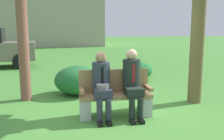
{
  "coord_description": "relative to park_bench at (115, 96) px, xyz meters",
  "views": [
    {
      "loc": [
        -1.0,
        -4.77,
        1.73
      ],
      "look_at": [
        -0.11,
        0.34,
        0.85
      ],
      "focal_mm": 40.95,
      "sensor_mm": 36.0,
      "label": 1
    }
  ],
  "objects": [
    {
      "name": "seated_man_right",
      "position": [
        0.32,
        -0.12,
        0.33
      ],
      "size": [
        0.34,
        0.72,
        1.31
      ],
      "color": "#1E2823",
      "rests_on": "ground"
    },
    {
      "name": "seated_man_left",
      "position": [
        -0.28,
        -0.13,
        0.31
      ],
      "size": [
        0.34,
        0.72,
        1.27
      ],
      "color": "#2D3342",
      "rests_on": "ground"
    },
    {
      "name": "ground_plane",
      "position": [
        0.11,
        0.01,
        -0.4
      ],
      "size": [
        80.0,
        80.0,
        0.0
      ],
      "primitive_type": "plane",
      "color": "#498937"
    },
    {
      "name": "shrub_near_bench",
      "position": [
        -0.65,
        1.73,
        -0.02
      ],
      "size": [
        1.19,
        1.09,
        0.74
      ],
      "primitive_type": "ellipsoid",
      "color": "#226430",
      "rests_on": "ground"
    },
    {
      "name": "shrub_mid_lawn",
      "position": [
        1.45,
        3.41,
        -0.12
      ],
      "size": [
        0.9,
        0.82,
        0.56
      ],
      "primitive_type": "ellipsoid",
      "color": "#1F6D34",
      "rests_on": "ground"
    },
    {
      "name": "park_bench",
      "position": [
        0.0,
        0.0,
        0.0
      ],
      "size": [
        1.39,
        0.44,
        0.9
      ],
      "color": "#99754C",
      "rests_on": "ground"
    }
  ]
}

